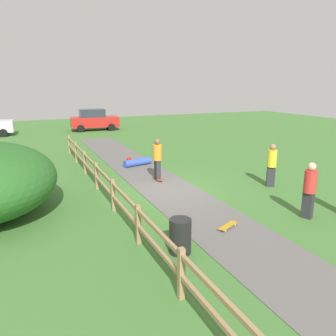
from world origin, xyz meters
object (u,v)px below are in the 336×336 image
object	(u,v)px
skater_fallen	(137,162)
skateboard_loose	(228,226)
skater_riding	(157,157)
parked_car_red	(94,120)
bystander_red	(310,188)
trash_bin	(180,236)
bystander_yellow	(272,163)

from	to	relation	value
skater_fallen	skateboard_loose	size ratio (longest dim) A/B	1.96
skater_riding	skateboard_loose	xyz separation A→B (m)	(0.01, -5.48, -0.96)
skater_riding	parked_car_red	size ratio (longest dim) A/B	0.42
skater_riding	bystander_red	bearing A→B (deg)	-64.63
trash_bin	parked_car_red	world-z (taller)	parked_car_red
skater_fallen	parked_car_red	world-z (taller)	parked_car_red
trash_bin	bystander_yellow	xyz separation A→B (m)	(5.87, 3.51, 0.54)
skater_fallen	bystander_yellow	size ratio (longest dim) A/B	0.88
trash_bin	skater_riding	world-z (taller)	skater_riding
skater_riding	bystander_yellow	size ratio (longest dim) A/B	1.03
bystander_red	parked_car_red	distance (m)	23.20
trash_bin	bystander_red	xyz separation A→B (m)	(4.67, 0.38, 0.55)
skater_fallen	parked_car_red	size ratio (longest dim) A/B	0.37
skater_riding	bystander_red	size ratio (longest dim) A/B	1.01
skater_fallen	bystander_red	distance (m)	9.21
skater_riding	bystander_red	xyz separation A→B (m)	(2.76, -5.82, -0.04)
skater_riding	skateboard_loose	world-z (taller)	skater_riding
skater_riding	skateboard_loose	distance (m)	5.57
trash_bin	skater_fallen	world-z (taller)	trash_bin
trash_bin	parked_car_red	bearing A→B (deg)	83.29
parked_car_red	trash_bin	bearing A→B (deg)	-96.71
skater_fallen	skater_riding	bearing A→B (deg)	-90.97
skater_riding	bystander_yellow	distance (m)	4.79
parked_car_red	bystander_yellow	bearing A→B (deg)	-81.17
skater_fallen	parked_car_red	distance (m)	14.40
skater_fallen	parked_car_red	xyz separation A→B (m)	(0.80, 14.36, 0.76)
bystander_red	bystander_yellow	bearing A→B (deg)	68.96
bystander_yellow	bystander_red	bearing A→B (deg)	-111.04
bystander_red	parked_car_red	world-z (taller)	parked_car_red
skater_fallen	skateboard_loose	distance (m)	8.43
bystander_red	parked_car_red	bearing A→B (deg)	94.71
trash_bin	parked_car_red	xyz separation A→B (m)	(2.76, 23.50, 0.51)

